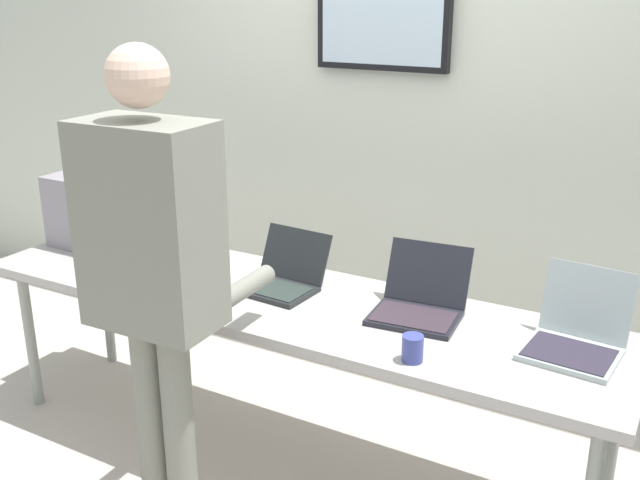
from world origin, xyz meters
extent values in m
cube|color=#BDB1A8|center=(0.00, 0.00, -0.02)|extent=(8.00, 8.00, 0.04)
cube|color=silver|center=(0.00, 1.13, 1.24)|extent=(8.00, 0.06, 2.48)
cube|color=black|center=(-0.08, 1.08, 1.79)|extent=(0.70, 0.05, 0.46)
cube|color=silver|center=(-0.08, 1.06, 1.79)|extent=(0.64, 0.02, 0.40)
cube|color=#ACA7A4|center=(0.00, 0.00, 0.73)|extent=(2.77, 0.70, 0.04)
cylinder|color=gray|center=(-1.29, -0.25, 0.35)|extent=(0.05, 0.05, 0.71)
cylinder|color=gray|center=(-1.29, 0.25, 0.35)|extent=(0.05, 0.05, 0.71)
cylinder|color=gray|center=(1.29, 0.25, 0.35)|extent=(0.05, 0.05, 0.71)
cube|color=gray|center=(-1.12, 0.13, 0.92)|extent=(0.43, 0.35, 0.35)
cube|color=black|center=(-1.12, -0.05, 0.92)|extent=(0.04, 0.01, 0.03)
cube|color=black|center=(-0.67, 0.04, 0.76)|extent=(0.32, 0.25, 0.02)
cube|color=#2A342E|center=(-0.67, 0.03, 0.77)|extent=(0.29, 0.20, 0.00)
cube|color=black|center=(-0.68, 0.20, 0.88)|extent=(0.32, 0.09, 0.23)
cube|color=#2C5230|center=(-0.68, 0.20, 0.88)|extent=(0.29, 0.07, 0.20)
cube|color=black|center=(-0.06, 0.02, 0.76)|extent=(0.33, 0.24, 0.02)
cube|color=#29332F|center=(-0.06, 0.01, 0.77)|extent=(0.30, 0.19, 0.00)
cube|color=black|center=(-0.05, 0.17, 0.87)|extent=(0.32, 0.12, 0.21)
cube|color=black|center=(-0.05, 0.18, 0.87)|extent=(0.29, 0.10, 0.18)
cube|color=black|center=(0.55, 0.05, 0.76)|extent=(0.35, 0.28, 0.02)
cube|color=#342832|center=(0.55, 0.04, 0.77)|extent=(0.32, 0.22, 0.00)
cube|color=black|center=(0.54, 0.22, 0.88)|extent=(0.34, 0.14, 0.23)
cube|color=silver|center=(0.54, 0.22, 0.88)|extent=(0.31, 0.12, 0.20)
cube|color=#AAB6B8|center=(1.13, 0.04, 0.76)|extent=(0.33, 0.29, 0.02)
cube|color=#2D2737|center=(1.13, 0.03, 0.77)|extent=(0.30, 0.24, 0.00)
cube|color=#AAB6B8|center=(1.14, 0.20, 0.90)|extent=(0.31, 0.10, 0.25)
cube|color=white|center=(1.14, 0.21, 0.89)|extent=(0.28, 0.08, 0.22)
cylinder|color=gray|center=(-0.18, -0.63, 0.43)|extent=(0.11, 0.11, 0.87)
cylinder|color=gray|center=(-0.05, -0.63, 0.43)|extent=(0.11, 0.11, 0.87)
cube|color=gray|center=(-0.11, -0.63, 1.21)|extent=(0.45, 0.27, 0.69)
sphere|color=beige|center=(-0.11, -0.63, 1.69)|extent=(0.20, 0.20, 0.20)
cylinder|color=gray|center=(-0.29, -0.34, 0.92)|extent=(0.08, 0.32, 0.07)
cylinder|color=gray|center=(0.04, -0.34, 0.92)|extent=(0.08, 0.32, 0.07)
cylinder|color=#3A4493|center=(0.67, -0.25, 0.80)|extent=(0.07, 0.07, 0.09)
camera|label=1|loc=(1.48, -2.33, 1.95)|focal=41.12mm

